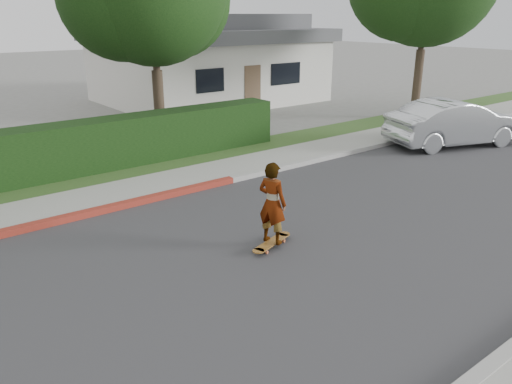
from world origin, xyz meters
The scene contains 10 objects.
ground centered at (0.00, 0.00, 0.00)m, with size 120.00×120.00×0.00m, color slate.
road centered at (0.00, 0.00, 0.01)m, with size 60.00×8.00×0.01m, color #2D2D30.
curb_far centered at (0.00, 4.10, 0.07)m, with size 60.00×0.20×0.15m, color #9E9E99.
sidewalk_far centered at (0.00, 5.00, 0.06)m, with size 60.00×1.60×0.12m, color gray.
planting_strip centered at (0.00, 6.60, 0.05)m, with size 60.00×1.60×0.10m, color #2D4C1E.
hedge centered at (-3.00, 7.20, 0.75)m, with size 15.00×1.00×1.50m, color black.
house centered at (8.00, 16.00, 2.10)m, with size 10.60×8.60×4.30m.
skateboard centered at (-0.67, 0.38, 0.10)m, with size 1.16×0.56×0.11m.
skateboarder centered at (-0.67, 0.38, 0.92)m, with size 0.58×0.38×1.60m, color white.
car_silver centered at (9.37, 2.69, 0.78)m, with size 1.66×4.76×1.57m, color silver.
Camera 1 is at (-6.30, -6.36, 4.27)m, focal length 35.00 mm.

